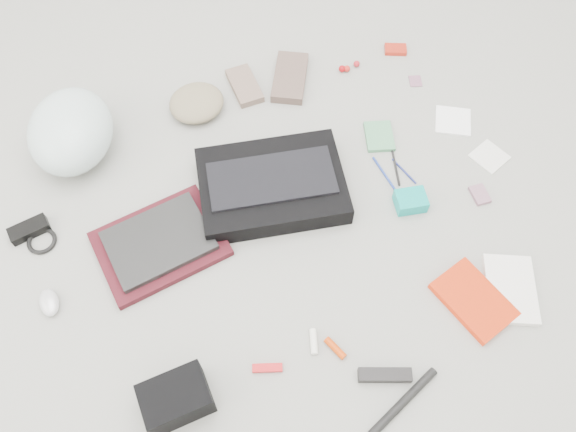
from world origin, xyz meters
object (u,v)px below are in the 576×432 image
object	(u,v)px
messenger_bag	(272,186)
book_red	(474,300)
laptop	(159,241)
camera_bag	(177,399)
bike_helmet	(71,131)
accordion_wallet	(411,201)

from	to	relation	value
messenger_bag	book_red	size ratio (longest dim) A/B	2.04
laptop	camera_bag	world-z (taller)	camera_bag
bike_helmet	accordion_wallet	xyz separation A→B (m)	(0.95, -0.60, -0.08)
book_red	accordion_wallet	size ratio (longest dim) A/B	2.35
messenger_bag	camera_bag	bearing A→B (deg)	-119.99
bike_helmet	book_red	xyz separation A→B (m)	(0.97, -0.96, -0.09)
camera_bag	book_red	xyz separation A→B (m)	(0.88, -0.03, -0.04)
laptop	messenger_bag	bearing A→B (deg)	0.67
messenger_bag	bike_helmet	size ratio (longest dim) A/B	1.36
camera_bag	book_red	bearing A→B (deg)	-4.43
laptop	bike_helmet	size ratio (longest dim) A/B	0.90
messenger_bag	laptop	bearing A→B (deg)	-160.42
bike_helmet	camera_bag	bearing A→B (deg)	-64.95
bike_helmet	laptop	bearing A→B (deg)	-50.90
laptop	bike_helmet	bearing A→B (deg)	101.38
messenger_bag	accordion_wallet	distance (m)	0.44
bike_helmet	camera_bag	distance (m)	0.94
messenger_bag	bike_helmet	xyz separation A→B (m)	(-0.55, 0.39, 0.06)
bike_helmet	book_red	distance (m)	1.37
messenger_bag	camera_bag	world-z (taller)	camera_bag
messenger_bag	camera_bag	distance (m)	0.71
camera_bag	laptop	bearing A→B (deg)	78.93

